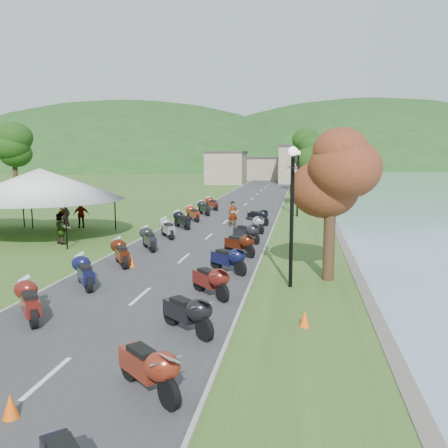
{
  "coord_description": "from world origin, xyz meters",
  "views": [
    {
      "loc": [
        5.34,
        1.11,
        4.8
      ],
      "look_at": [
        1.48,
        24.5,
        1.3
      ],
      "focal_mm": 38.0,
      "sensor_mm": 36.0,
      "label": 1
    }
  ],
  "objects": [
    {
      "name": "road",
      "position": [
        0.0,
        40.0,
        0.01
      ],
      "size": [
        7.0,
        120.0,
        0.02
      ],
      "primitive_type": "cube",
      "color": "#3D3D40",
      "rests_on": "ground"
    },
    {
      "name": "hills_backdrop",
      "position": [
        0.0,
        200.0,
        0.0
      ],
      "size": [
        360.0,
        120.0,
        76.0
      ],
      "primitive_type": null,
      "color": "#285621",
      "rests_on": "ground"
    },
    {
      "name": "far_building",
      "position": [
        -2.0,
        85.0,
        2.5
      ],
      "size": [
        18.0,
        16.0,
        5.0
      ],
      "primitive_type": "cube",
      "color": "gray",
      "rests_on": "ground"
    },
    {
      "name": "moto_row_left",
      "position": [
        -2.34,
        20.22,
        0.55
      ],
      "size": [
        2.6,
        44.2,
        1.1
      ],
      "primitive_type": null,
      "color": "#331411",
      "rests_on": "ground"
    },
    {
      "name": "moto_row_right",
      "position": [
        2.37,
        18.11,
        0.55
      ],
      "size": [
        2.6,
        32.6,
        1.1
      ],
      "primitive_type": null,
      "color": "#331411",
      "rests_on": "ground"
    },
    {
      "name": "vendor_tent_main",
      "position": [
        -9.62,
        26.41,
        2.0
      ],
      "size": [
        6.38,
        6.38,
        4.0
      ],
      "primitive_type": null,
      "color": "white",
      "rests_on": "ground"
    },
    {
      "name": "tree_lakeside",
      "position": [
        6.4,
        19.22,
        3.42
      ],
      "size": [
        2.47,
        2.47,
        6.85
      ],
      "primitive_type": null,
      "color": "#204C14",
      "rests_on": "ground"
    },
    {
      "name": "pedestrian_a",
      "position": [
        -9.42,
        28.43,
        0.0
      ],
      "size": [
        0.74,
        0.69,
        1.63
      ],
      "primitive_type": "imported",
      "rotation": [
        0.0,
        0.0,
        0.59
      ],
      "color": "slate",
      "rests_on": "ground"
    },
    {
      "name": "pedestrian_b",
      "position": [
        -9.87,
        29.57,
        0.0
      ],
      "size": [
        0.91,
        0.65,
        1.68
      ],
      "primitive_type": "imported",
      "rotation": [
        0.0,
        0.0,
        3.42
      ],
      "color": "slate",
      "rests_on": "ground"
    },
    {
      "name": "traffic_cone_near",
      "position": [
        0.18,
        8.43,
        0.24
      ],
      "size": [
        0.31,
        0.31,
        0.49
      ],
      "primitive_type": "cone",
      "color": "#F2590C",
      "rests_on": "ground"
    }
  ]
}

